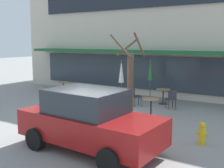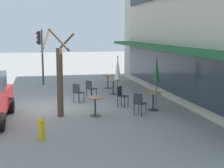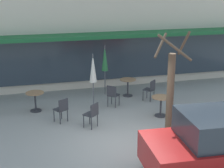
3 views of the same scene
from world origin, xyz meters
TOP-DOWN VIEW (x-y plane):
  - ground_plane at (0.00, 0.00)m, footprint 80.00×80.00m
  - building_facade at (0.00, 9.97)m, footprint 19.14×9.10m
  - cafe_table_near_wall at (1.90, 1.89)m, footprint 0.70×0.70m
  - cafe_table_streetside at (-2.59, 3.62)m, footprint 0.70×0.70m
  - cafe_table_mid_patio at (1.41, 4.44)m, footprint 0.70×0.70m
  - patio_umbrella_green_folded at (-0.36, 3.33)m, footprint 0.28×0.28m
  - patio_umbrella_cream_folded at (0.50, 4.90)m, footprint 0.28×0.28m
  - cafe_chair_0 at (-0.78, 1.52)m, footprint 0.56×0.56m
  - cafe_chair_1 at (2.14, 3.61)m, footprint 0.56×0.56m
  - cafe_chair_2 at (-1.73, 2.26)m, footprint 0.55×0.55m
  - cafe_chair_3 at (0.43, 3.31)m, footprint 0.56×0.56m
  - street_tree at (1.63, 0.55)m, footprint 1.11×1.32m

SIDE VIEW (x-z plane):
  - ground_plane at x=0.00m, z-range 0.00..0.00m
  - cafe_table_near_wall at x=1.90m, z-range 0.14..0.90m
  - cafe_table_streetside at x=-2.59m, z-range 0.14..0.90m
  - cafe_table_mid_patio at x=1.41m, z-range 0.14..0.90m
  - cafe_chair_0 at x=-0.78m, z-range 0.08..0.97m
  - cafe_chair_1 at x=2.14m, z-range 0.08..0.97m
  - cafe_chair_2 at x=-1.73m, z-range 0.08..0.97m
  - cafe_chair_3 at x=0.43m, z-range 0.08..0.97m
  - street_tree at x=1.63m, z-range -0.18..3.25m
  - patio_umbrella_green_folded at x=-0.36m, z-range 0.53..2.73m
  - patio_umbrella_cream_folded at x=0.50m, z-range 0.53..2.73m
  - building_facade at x=0.00m, z-range 0.00..7.64m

